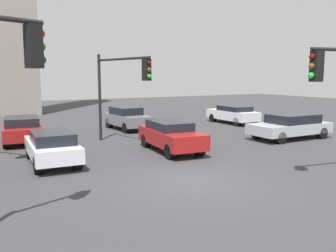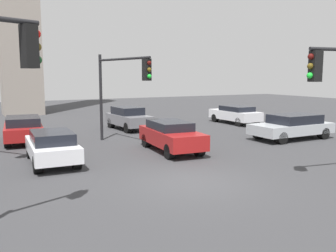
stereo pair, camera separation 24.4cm
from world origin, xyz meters
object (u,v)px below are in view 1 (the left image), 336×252
car_0 (291,126)px  car_2 (233,114)px  traffic_light_3 (122,79)px  car_6 (52,146)px  car_3 (171,135)px  car_4 (22,129)px  car_5 (127,118)px

car_0 → car_2: (1.36, 6.87, -0.03)m
traffic_light_3 → car_6: bearing=-72.8°
car_2 → car_3: bearing=125.5°
car_0 → car_4: size_ratio=1.04×
car_2 → car_6: bearing=113.4°
car_0 → car_5: bearing=-49.2°
car_3 → car_5: 7.60m
car_2 → car_3: size_ratio=0.97×
car_3 → traffic_light_3: bearing=-142.7°
traffic_light_3 → car_4: bearing=-140.9°
car_4 → car_6: car_4 is taller
traffic_light_3 → car_0: 9.90m
traffic_light_3 → car_4: traffic_light_3 is taller
car_2 → car_5: 8.23m
traffic_light_3 → car_6: traffic_light_3 is taller
car_5 → car_6: size_ratio=0.95×
car_3 → car_4: size_ratio=0.96×
car_2 → car_6: (-14.50, -6.53, 0.01)m
car_4 → car_2: bearing=-81.6°
car_5 → car_4: bearing=-79.8°
car_0 → car_3: (-7.68, 0.24, 0.03)m
car_0 → car_3: car_3 is taller
car_4 → traffic_light_3: bearing=-123.3°
traffic_light_3 → car_4: (-4.40, 3.53, -2.64)m
traffic_light_3 → car_3: (1.51, -2.34, -2.61)m
car_2 → car_0: bearing=168.0°
car_6 → car_4: bearing=6.9°
car_2 → car_4: size_ratio=0.93×
traffic_light_3 → car_5: size_ratio=1.17×
car_2 → car_4: bearing=92.1°
car_5 → car_3: bearing=-10.2°
car_0 → car_5: car_5 is taller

